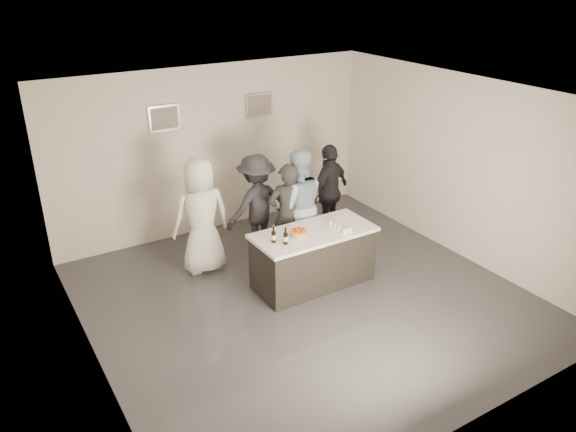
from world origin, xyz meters
The scene contains 19 objects.
floor centered at (0.00, 0.00, 0.00)m, with size 6.00×6.00×0.00m, color #3D3D42.
ceiling centered at (0.00, 0.00, 3.00)m, with size 6.00×6.00×0.00m, color white.
wall_back centered at (0.00, 3.00, 1.50)m, with size 6.00×0.04×3.00m, color silver.
wall_front centered at (0.00, -3.00, 1.50)m, with size 6.00×0.04×3.00m, color silver.
wall_left centered at (-3.00, 0.00, 1.50)m, with size 0.04×6.00×3.00m, color silver.
wall_right centered at (3.00, 0.00, 1.50)m, with size 0.04×6.00×3.00m, color silver.
picture_left centered at (-0.90, 2.97, 2.20)m, with size 0.54×0.04×0.44m, color #B2B2B7.
picture_right centered at (0.90, 2.97, 2.20)m, with size 0.54×0.04×0.44m, color #B2B2B7.
bar_counter centered at (0.33, 0.30, 0.45)m, with size 1.86×0.86×0.90m, color white.
cake centered at (0.05, 0.28, 0.94)m, with size 0.24×0.24×0.08m, color orange.
beer_bottle_a centered at (-0.37, 0.30, 1.03)m, with size 0.07×0.07×0.26m, color black.
beer_bottle_b centered at (-0.25, 0.16, 1.03)m, with size 0.07×0.07×0.26m, color black.
tumbler_cluster centered at (0.72, 0.16, 0.94)m, with size 0.19×0.40×0.08m, color gold.
candles centered at (-0.02, -0.06, 0.90)m, with size 0.24×0.08×0.01m, color pink.
person_main_black centered at (0.34, 1.07, 0.87)m, with size 0.63×0.41×1.73m, color #242424.
person_main_blue centered at (0.58, 1.16, 0.95)m, with size 0.92×0.72×1.90m, color #A0B6D1.
person_guest_left centered at (-0.91, 1.61, 0.94)m, with size 0.92×0.60×1.88m, color white.
person_guest_right centered at (1.52, 1.57, 0.86)m, with size 1.01×0.42×1.72m, color black.
person_guest_back centered at (0.12, 1.70, 0.87)m, with size 1.12×0.64×1.73m, color #2A282F.
Camera 1 is at (-3.94, -5.91, 4.54)m, focal length 35.00 mm.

